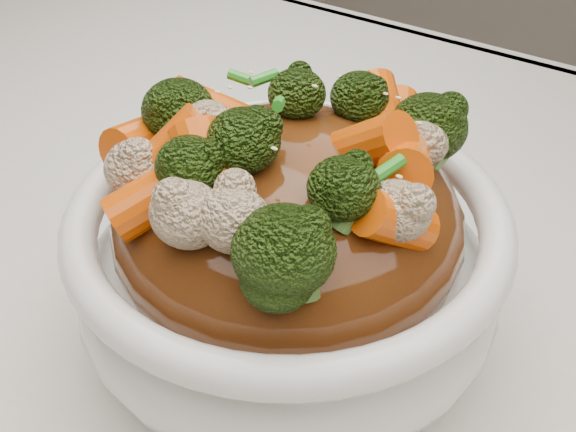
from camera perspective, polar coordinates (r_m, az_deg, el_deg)
The scene contains 8 objects.
tablecloth at distance 0.45m, azimuth 0.36°, elevation -6.33°, with size 1.20×0.80×0.04m, color silver.
bowl at distance 0.37m, azimuth 0.00°, elevation -4.20°, with size 0.23×0.23×0.09m, color white, non-canonical shape.
sauce_base at distance 0.35m, azimuth 0.00°, elevation -0.41°, with size 0.18×0.18×0.10m, color #4C240D.
carrots at distance 0.32m, azimuth 0.00°, elevation 9.07°, with size 0.18×0.18×0.05m, color #E35407, non-canonical shape.
broccoli at distance 0.32m, azimuth 0.00°, elevation 8.91°, with size 0.18×0.18×0.05m, color black, non-canonical shape.
cauliflower at distance 0.32m, azimuth 0.00°, elevation 8.57°, with size 0.18×0.18×0.04m, color beige, non-canonical shape.
scallions at distance 0.32m, azimuth 0.00°, elevation 9.24°, with size 0.14×0.14×0.02m, color #2A9021, non-canonical shape.
sesame_seeds at distance 0.32m, azimuth 0.00°, elevation 9.24°, with size 0.17×0.17×0.01m, color beige, non-canonical shape.
Camera 1 is at (0.18, -0.27, 1.05)m, focal length 42.00 mm.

